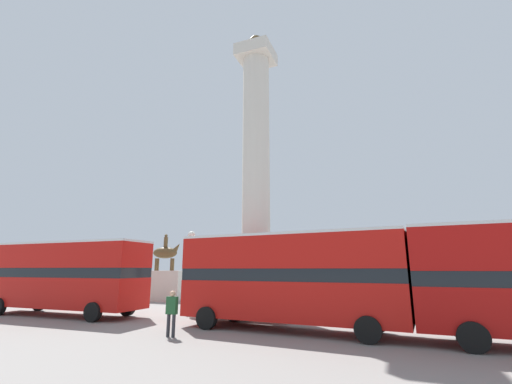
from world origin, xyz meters
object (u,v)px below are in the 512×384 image
Objects in this scene: monument_column at (256,215)px; street_lamp at (190,266)px; bus_a at (289,276)px; bus_b at (67,274)px; equestrian_statue at (164,281)px; pedestrian_near_lamp at (172,310)px.

monument_column reaches higher than street_lamp.
street_lamp is (-3.42, -2.12, -3.23)m from monument_column.
monument_column reaches higher than bus_a.
bus_b is (-13.96, -0.12, -0.00)m from bus_a.
equestrian_statue is at bearing 153.19° from monument_column.
street_lamp is at bearing 19.28° from bus_b.
equestrian_statue is (-11.02, 5.57, -4.48)m from monument_column.
equestrian_statue is 1.16× the size of street_lamp.
bus_a is at bearing -19.98° from street_lamp.
monument_column is 13.13m from equestrian_statue.
bus_b is (-10.47, -4.75, -3.75)m from monument_column.
equestrian_statue is 16.91m from pedestrian_near_lamp.
bus_b is 2.11× the size of street_lamp.
pedestrian_near_lamp is (-0.62, -7.76, -5.08)m from monument_column.
street_lamp is at bearing -64.18° from equestrian_statue.
street_lamp is at bearing -148.25° from monument_column.
equestrian_statue is at bearing 134.67° from street_lamp.
street_lamp is (-6.91, 2.51, 0.51)m from bus_a.
bus_a is (3.49, -4.63, -3.74)m from monument_column.
pedestrian_near_lamp is at bearing -94.56° from monument_column.
pedestrian_near_lamp is (-4.11, -3.12, -1.34)m from bus_a.
monument_column is at bearing 31.75° from street_lamp.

